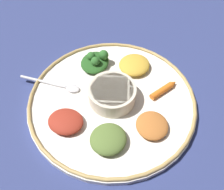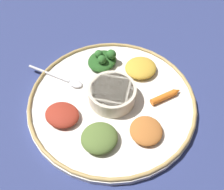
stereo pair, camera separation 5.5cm
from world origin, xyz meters
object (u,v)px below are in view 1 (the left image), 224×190
spoon (59,85)px  greens_pile (96,61)px  center_bowl (112,93)px  carrot_near_spoon (164,89)px

spoon → greens_pile: size_ratio=1.84×
center_bowl → carrot_near_spoon: (-0.07, 0.10, -0.01)m
center_bowl → greens_pile: greens_pile is taller
greens_pile → carrot_near_spoon: size_ratio=1.09×
spoon → carrot_near_spoon: (-0.09, 0.23, 0.00)m
spoon → greens_pile: bearing=155.6°
spoon → carrot_near_spoon: bearing=112.0°
center_bowl → spoon: bearing=-81.1°
center_bowl → spoon: (0.02, -0.13, -0.02)m
carrot_near_spoon → center_bowl: bearing=-54.0°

